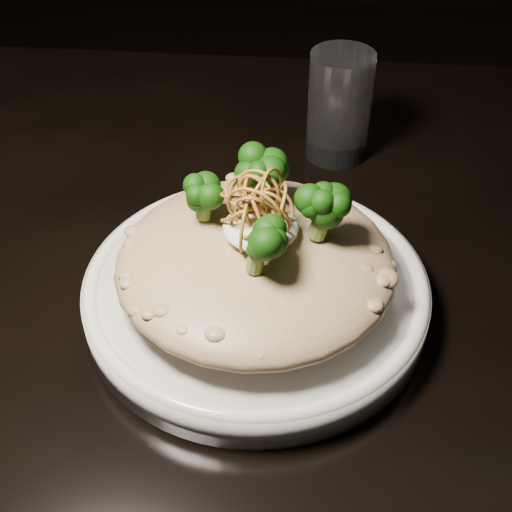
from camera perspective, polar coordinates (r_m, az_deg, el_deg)
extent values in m
cube|color=black|center=(0.65, 3.97, -1.75)|extent=(1.10, 0.80, 0.04)
cylinder|color=black|center=(1.24, -18.95, -2.58)|extent=(0.05, 0.05, 0.71)
cylinder|color=silver|center=(0.58, 0.00, -3.00)|extent=(0.28, 0.28, 0.03)
ellipsoid|color=brown|center=(0.55, -0.05, -0.53)|extent=(0.22, 0.22, 0.05)
ellipsoid|color=silver|center=(0.54, 0.37, 2.29)|extent=(0.06, 0.06, 0.02)
cylinder|color=silver|center=(0.75, 6.67, 11.81)|extent=(0.07, 0.07, 0.11)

